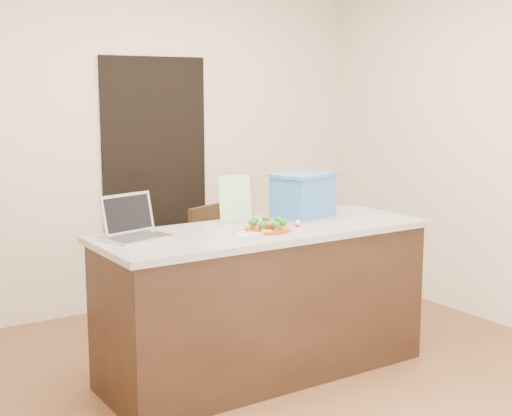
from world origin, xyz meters
TOP-DOWN VIEW (x-y plane):
  - ground at (0.00, 0.00)m, footprint 4.00×4.00m
  - room_shell at (0.00, 0.00)m, footprint 4.00×4.00m
  - doorway at (0.10, 1.98)m, footprint 0.90×0.02m
  - island at (0.00, 0.25)m, footprint 2.06×0.76m
  - plate at (-0.04, 0.16)m, footprint 0.27×0.27m
  - meatballs at (-0.04, 0.16)m, footprint 0.11×0.11m
  - broccoli at (-0.04, 0.16)m, footprint 0.23×0.23m
  - pepper_rings at (-0.04, 0.16)m, footprint 0.24×0.24m
  - napkin at (-0.19, 0.15)m, footprint 0.17×0.17m
  - fork at (-0.21, 0.15)m, footprint 0.05×0.14m
  - knife at (-0.16, 0.13)m, footprint 0.07×0.21m
  - yogurt_bottle at (0.15, 0.11)m, footprint 0.03×0.03m
  - laptop at (-0.78, 0.42)m, footprint 0.39×0.35m
  - leaflet at (-0.06, 0.48)m, footprint 0.21×0.08m
  - blue_box at (0.42, 0.42)m, footprint 0.45×0.38m
  - chair at (0.16, 1.14)m, footprint 0.53×0.54m

SIDE VIEW (x-z plane):
  - ground at x=0.00m, z-range 0.00..0.00m
  - island at x=0.00m, z-range 0.00..0.92m
  - chair at x=0.16m, z-range 0.06..0.97m
  - napkin at x=-0.19m, z-range 0.92..0.93m
  - fork at x=-0.21m, z-range 0.93..0.93m
  - knife at x=-0.16m, z-range 0.93..0.93m
  - plate at x=-0.04m, z-range 0.92..0.94m
  - pepper_rings at x=-0.04m, z-range 0.94..0.94m
  - yogurt_bottle at x=0.15m, z-range 0.91..0.98m
  - meatballs at x=-0.04m, z-range 0.94..0.98m
  - broccoli at x=-0.04m, z-range 0.95..0.99m
  - laptop at x=-0.78m, z-range 0.86..1.11m
  - doorway at x=0.10m, z-range 0.00..2.00m
  - blue_box at x=0.42m, z-range 0.92..1.21m
  - leaflet at x=-0.06m, z-range 0.92..1.22m
  - room_shell at x=0.00m, z-range -0.38..3.62m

